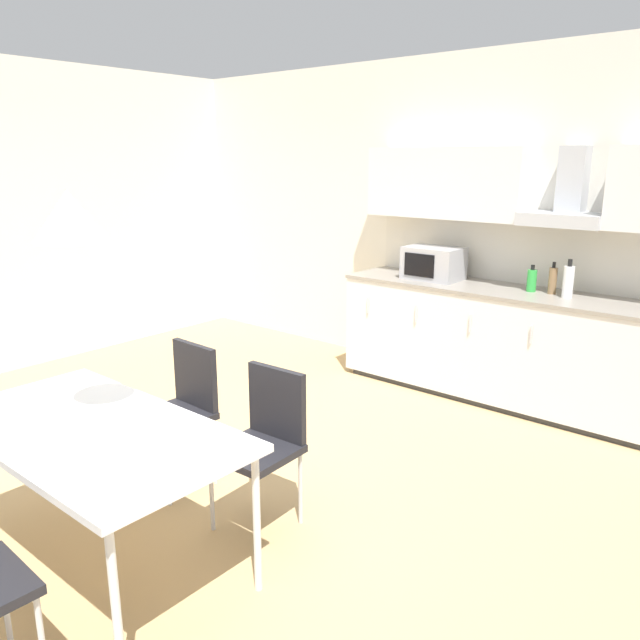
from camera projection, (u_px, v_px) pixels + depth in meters
The scene contains 13 objects.
ground_plane at pixel (211, 483), 3.90m from camera, with size 9.25×8.45×0.02m, color tan.
wall_back at pixel (447, 220), 5.67m from camera, with size 7.40×0.10×2.84m, color silver.
kitchen_counter at pixel (545, 353), 4.93m from camera, with size 3.50×0.67×0.94m.
backsplash_tile at pixel (568, 259), 4.98m from camera, with size 3.48×0.02×0.49m, color silver.
upper_wall_cabinets at pixel (568, 187), 4.72m from camera, with size 3.48×0.40×0.60m.
microwave at pixel (433, 263), 5.42m from camera, with size 0.48×0.35×0.28m.
bottle_brown at pixel (553, 280), 4.84m from camera, with size 0.06×0.06×0.25m.
bottle_green at pixel (532, 280), 4.93m from camera, with size 0.07×0.07×0.21m.
bottle_white at pixel (568, 281), 4.69m from camera, with size 0.08×0.08×0.29m.
dining_table at pixel (91, 435), 2.94m from camera, with size 1.58×0.85×0.74m.
chair_far_left at pixel (183, 400), 3.80m from camera, with size 0.41×0.41×0.87m.
chair_far_right at pixel (265, 432), 3.36m from camera, with size 0.42×0.42×0.87m.
pendant_lamp at pixel (69, 216), 2.69m from camera, with size 0.32×0.32×0.22m, color silver.
Camera 1 is at (2.78, -2.26, 1.97)m, focal length 35.00 mm.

